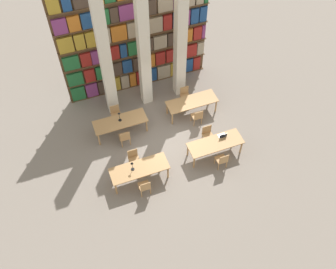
{
  "coord_description": "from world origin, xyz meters",
  "views": [
    {
      "loc": [
        -3.37,
        -9.04,
        12.66
      ],
      "look_at": [
        0.0,
        -0.13,
        0.66
      ],
      "focal_mm": 40.0,
      "sensor_mm": 36.0,
      "label": 1
    }
  ],
  "objects": [
    {
      "name": "reading_table_3",
      "position": [
        1.62,
        1.19,
        0.66
      ],
      "size": [
        2.26,
        0.81,
        0.74
      ],
      "color": "tan",
      "rests_on": "ground_plane"
    },
    {
      "name": "desk_lamp_1",
      "position": [
        -1.64,
        1.25,
        1.06
      ],
      "size": [
        0.14,
        0.14,
        0.49
      ],
      "color": "black",
      "rests_on": "reading_table_2"
    },
    {
      "name": "chair_7",
      "position": [
        1.6,
        1.88,
        0.48
      ],
      "size": [
        0.42,
        0.4,
        0.88
      ],
      "rotation": [
        0.0,
        0.0,
        3.14
      ],
      "color": "tan",
      "rests_on": "ground_plane"
    },
    {
      "name": "reading_table_2",
      "position": [
        -1.65,
        1.2,
        0.66
      ],
      "size": [
        2.26,
        0.81,
        0.74
      ],
      "color": "tan",
      "rests_on": "ground_plane"
    },
    {
      "name": "pillar_left",
      "position": [
        -1.61,
        2.67,
        3.0
      ],
      "size": [
        0.45,
        0.45,
        6.0
      ],
      "color": "silver",
      "rests_on": "ground_plane"
    },
    {
      "name": "chair_4",
      "position": [
        -1.67,
        0.51,
        0.48
      ],
      "size": [
        0.42,
        0.4,
        0.88
      ],
      "color": "tan",
      "rests_on": "ground_plane"
    },
    {
      "name": "chair_5",
      "position": [
        -1.67,
        1.89,
        0.48
      ],
      "size": [
        0.42,
        0.4,
        0.88
      ],
      "rotation": [
        0.0,
        0.0,
        3.14
      ],
      "color": "tan",
      "rests_on": "ground_plane"
    },
    {
      "name": "reading_table_1",
      "position": [
        1.61,
        -1.25,
        0.66
      ],
      "size": [
        2.26,
        0.81,
        0.74
      ],
      "color": "tan",
      "rests_on": "ground_plane"
    },
    {
      "name": "chair_0",
      "position": [
        -1.65,
        -2.02,
        0.48
      ],
      "size": [
        0.42,
        0.4,
        0.88
      ],
      "color": "tan",
      "rests_on": "ground_plane"
    },
    {
      "name": "chair_3",
      "position": [
        1.6,
        -0.57,
        0.48
      ],
      "size": [
        0.42,
        0.4,
        0.88
      ],
      "rotation": [
        0.0,
        0.0,
        3.14
      ],
      "color": "tan",
      "rests_on": "ground_plane"
    },
    {
      "name": "chair_2",
      "position": [
        1.6,
        -1.94,
        0.48
      ],
      "size": [
        0.42,
        0.4,
        0.88
      ],
      "color": "tan",
      "rests_on": "ground_plane"
    },
    {
      "name": "bookshelf_bank",
      "position": [
        -0.01,
        3.83,
        2.68
      ],
      "size": [
        6.67,
        0.35,
        5.5
      ],
      "color": "brown",
      "rests_on": "ground_plane"
    },
    {
      "name": "laptop",
      "position": [
        2.01,
        -1.04,
        0.77
      ],
      "size": [
        0.32,
        0.22,
        0.21
      ],
      "rotation": [
        0.0,
        0.0,
        3.14
      ],
      "color": "silver",
      "rests_on": "reading_table_1"
    },
    {
      "name": "pillar_right",
      "position": [
        1.61,
        2.67,
        3.0
      ],
      "size": [
        0.45,
        0.45,
        6.0
      ],
      "color": "silver",
      "rests_on": "ground_plane"
    },
    {
      "name": "chair_1",
      "position": [
        -1.65,
        -0.64,
        0.48
      ],
      "size": [
        0.42,
        0.4,
        0.88
      ],
      "rotation": [
        0.0,
        0.0,
        3.14
      ],
      "color": "tan",
      "rests_on": "ground_plane"
    },
    {
      "name": "chair_6",
      "position": [
        1.6,
        0.5,
        0.48
      ],
      "size": [
        0.42,
        0.4,
        0.88
      ],
      "color": "tan",
      "rests_on": "ground_plane"
    },
    {
      "name": "desk_lamp_0",
      "position": [
        -1.87,
        -1.29,
        1.04
      ],
      "size": [
        0.14,
        0.14,
        0.46
      ],
      "color": "black",
      "rests_on": "reading_table_0"
    },
    {
      "name": "ground_plane",
      "position": [
        0.0,
        0.0,
        0.0
      ],
      "size": [
        40.0,
        40.0,
        0.0
      ],
      "primitive_type": "plane",
      "color": "gray"
    },
    {
      "name": "pillar_center",
      "position": [
        0.0,
        2.67,
        3.0
      ],
      "size": [
        0.45,
        0.45,
        6.0
      ],
      "color": "silver",
      "rests_on": "ground_plane"
    },
    {
      "name": "reading_table_0",
      "position": [
        -1.63,
        -1.33,
        0.66
      ],
      "size": [
        2.26,
        0.81,
        0.74
      ],
      "color": "tan",
      "rests_on": "ground_plane"
    }
  ]
}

